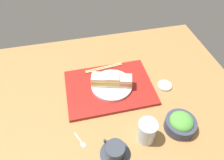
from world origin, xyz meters
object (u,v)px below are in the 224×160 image
sandwich_middle (112,80)px  drinking_glass (147,131)px  sandwich_near (124,81)px  teaspoon (82,143)px  sandwich_far (99,80)px  salad_bowl (181,123)px  coffee_cup (115,151)px  sandwich_plate (112,85)px  small_sauce_dish (165,86)px  chopsticks_pair (104,68)px

sandwich_middle → drinking_glass: bearing=104.1°
sandwich_near → teaspoon: (25.32, 25.70, -5.37)cm
sandwich_far → teaspoon: (13.24, 29.03, -5.70)cm
salad_bowl → coffee_cup: size_ratio=1.08×
sandwich_plate → drinking_glass: 32.22cm
coffee_cup → small_sauce_dish: 45.58cm
sandwich_middle → sandwich_far: 6.26cm
salad_bowl → sandwich_far: bearing=-46.1°
sandwich_middle → small_sauce_dish: sandwich_middle is taller
sandwich_far → teaspoon: bearing=65.5°
sandwich_near → salad_bowl: bearing=122.8°
salad_bowl → teaspoon: (43.45, -2.40, -3.35)cm
sandwich_plate → teaspoon: bearing=54.8°
sandwich_near → coffee_cup: bearing=69.2°
small_sauce_dish → coffee_cup: bearing=41.0°
teaspoon → sandwich_far: bearing=-114.5°
sandwich_near → sandwich_middle: sandwich_middle is taller
teaspoon → chopsticks_pair: bearing=-113.6°
salad_bowl → chopsticks_pair: salad_bowl is taller
small_sauce_dish → teaspoon: (46.96, 22.26, -0.15)cm
drinking_glass → teaspoon: (27.07, -3.73, -5.30)cm
chopsticks_pair → teaspoon: chopsticks_pair is taller
small_sauce_dish → sandwich_middle: bearing=-10.4°
salad_bowl → chopsticks_pair: bearing=-59.6°
small_sauce_dish → sandwich_near: bearing=-9.0°
sandwich_middle → sandwich_far: sandwich_middle is taller
sandwich_far → drinking_glass: drinking_glass is taller
coffee_cup → small_sauce_dish: coffee_cup is taller
sandwich_middle → teaspoon: sandwich_middle is taller
sandwich_far → coffee_cup: 36.81cm
sandwich_plate → salad_bowl: size_ratio=1.58×
sandwich_far → coffee_cup: size_ratio=0.73×
sandwich_plate → chopsticks_pair: sandwich_plate is taller
sandwich_far → sandwich_plate: bearing=164.6°
sandwich_far → coffee_cup: bearing=89.0°
chopsticks_pair → sandwich_plate: bearing=95.5°
sandwich_near → salad_bowl: 33.50cm
sandwich_plate → teaspoon: 33.54cm
coffee_cup → small_sauce_dish: bearing=-139.0°
sandwich_plate → small_sauce_dish: (-27.68, 5.10, -1.88)cm
sandwich_near → sandwich_middle: 6.28cm
sandwich_middle → salad_bowl: sandwich_middle is taller
salad_bowl → coffee_cup: salad_bowl is taller
drinking_glass → teaspoon: size_ratio=1.39×
sandwich_far → drinking_glass: bearing=112.9°
chopsticks_pair → teaspoon: bearing=66.4°
chopsticks_pair → small_sauce_dish: (-29.01, 18.84, -1.50)cm
drinking_glass → small_sauce_dish: bearing=-127.4°
sandwich_near → coffee_cup: (12.69, 33.33, -2.94)cm
sandwich_middle → small_sauce_dish: 28.71cm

